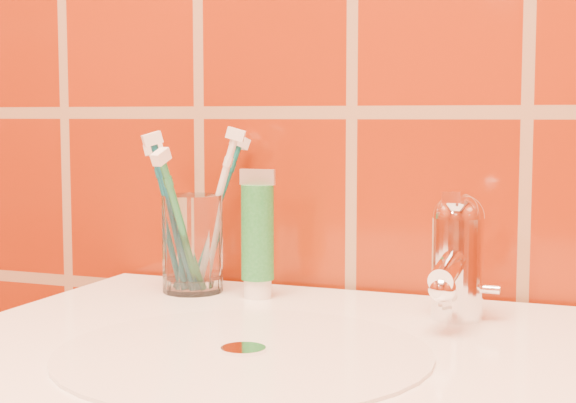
% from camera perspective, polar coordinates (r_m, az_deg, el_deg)
% --- Properties ---
extents(glass_tumbler, '(0.08, 0.08, 0.10)m').
position_cam_1_polar(glass_tumbler, '(0.95, -6.18, -2.72)').
color(glass_tumbler, white).
rests_on(glass_tumbler, pedestal_sink).
extents(toothpaste_tube, '(0.04, 0.03, 0.13)m').
position_cam_1_polar(toothpaste_tube, '(0.91, -1.98, -2.37)').
color(toothpaste_tube, white).
rests_on(toothpaste_tube, pedestal_sink).
extents(faucet, '(0.05, 0.11, 0.12)m').
position_cam_1_polar(faucet, '(0.83, 10.86, -3.21)').
color(faucet, white).
rests_on(faucet, pedestal_sink).
extents(toothbrush_0, '(0.06, 0.15, 0.18)m').
position_cam_1_polar(toothbrush_0, '(0.91, -6.94, -1.47)').
color(toothbrush_0, '#217C47').
rests_on(toothbrush_0, glass_tumbler).
extents(toothbrush_1, '(0.10, 0.09, 0.19)m').
position_cam_1_polar(toothbrush_1, '(0.95, -4.75, -0.57)').
color(toothbrush_1, white).
rests_on(toothbrush_1, glass_tumbler).
extents(toothbrush_2, '(0.13, 0.15, 0.19)m').
position_cam_1_polar(toothbrush_2, '(0.97, -4.75, -0.72)').
color(toothbrush_2, '#0C6869').
rests_on(toothbrush_2, glass_tumbler).
extents(toothbrush_3, '(0.11, 0.09, 0.17)m').
position_cam_1_polar(toothbrush_3, '(0.95, -7.62, -1.01)').
color(toothbrush_3, '#0C5767').
rests_on(toothbrush_3, glass_tumbler).
extents(toothbrush_4, '(0.11, 0.11, 0.19)m').
position_cam_1_polar(toothbrush_4, '(0.93, -7.37, -0.85)').
color(toothbrush_4, '#0C5267').
rests_on(toothbrush_4, glass_tumbler).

